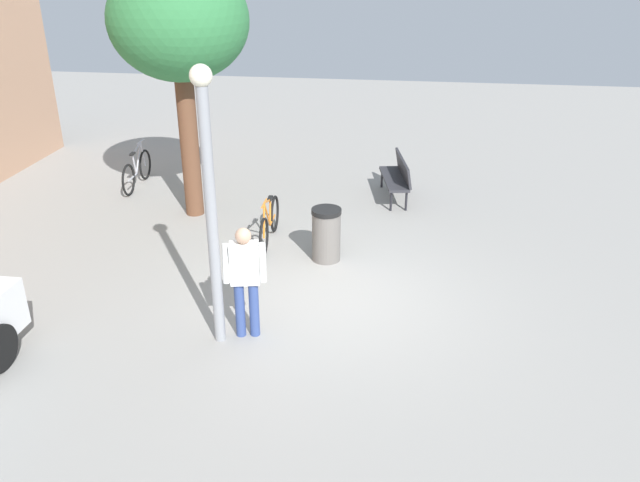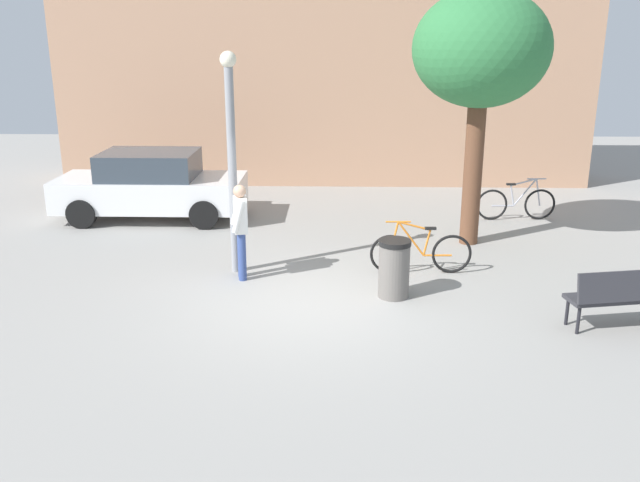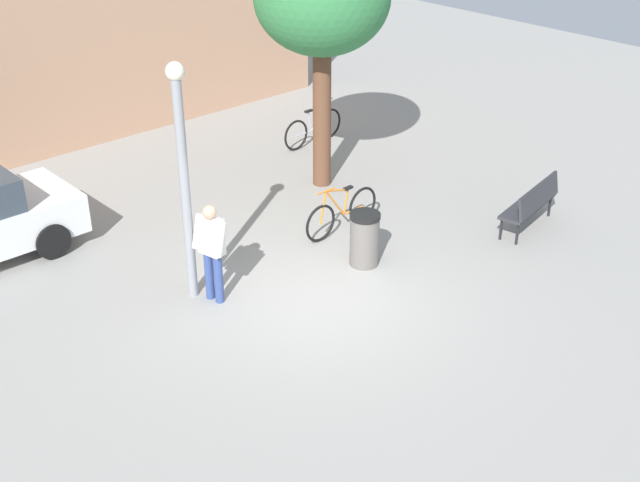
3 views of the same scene
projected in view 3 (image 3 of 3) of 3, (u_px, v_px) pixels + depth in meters
The scene contains 8 objects.
ground_plane at pixel (320, 299), 13.26m from camera, with size 36.00×36.00×0.00m, color gray.
lamppost at pixel (183, 170), 12.37m from camera, with size 0.28×0.28×3.84m.
person_by_lamppost at pixel (212, 247), 12.81m from camera, with size 0.37×0.62×1.67m.
park_bench at pixel (532, 202), 15.20m from camera, with size 1.66×0.76×0.92m.
plaza_tree at pixel (322, 0), 15.50m from camera, with size 2.60×2.60×4.93m.
bicycle_orange at pixel (342, 213), 15.18m from camera, with size 1.81×0.10×0.97m.
bicycle_silver at pixel (313, 128), 19.09m from camera, with size 1.81×0.14×0.97m.
trash_bin at pixel (364, 239), 14.06m from camera, with size 0.52×0.52×0.96m.
Camera 3 is at (-7.59, -8.31, 7.08)m, focal length 46.47 mm.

